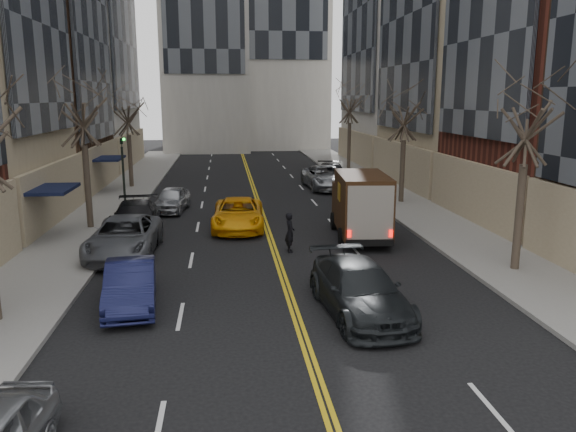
% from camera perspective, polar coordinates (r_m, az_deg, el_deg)
% --- Properties ---
extents(sidewalk_left, '(4.00, 66.00, 0.15)m').
position_cam_1_polar(sidewalk_left, '(36.55, -17.32, 1.32)').
color(sidewalk_left, slate).
rests_on(sidewalk_left, ground).
extents(sidewalk_right, '(4.00, 66.00, 0.15)m').
position_cam_1_polar(sidewalk_right, '(37.55, 10.76, 1.93)').
color(sidewalk_right, slate).
rests_on(sidewalk_right, ground).
extents(tree_lf_mid, '(3.20, 3.20, 8.91)m').
position_cam_1_polar(tree_lf_mid, '(29.09, -20.30, 11.44)').
color(tree_lf_mid, '#382D23').
rests_on(tree_lf_mid, sidewalk_left).
extents(tree_lf_far, '(3.20, 3.20, 8.12)m').
position_cam_1_polar(tree_lf_far, '(41.85, -16.05, 10.89)').
color(tree_lf_far, '#382D23').
rests_on(tree_lf_far, sidewalk_left).
extents(tree_rt_near, '(3.20, 3.20, 8.71)m').
position_cam_1_polar(tree_rt_near, '(22.14, 23.32, 10.87)').
color(tree_rt_near, '#382D23').
rests_on(tree_rt_near, sidewalk_right).
extents(tree_rt_mid, '(3.20, 3.20, 8.32)m').
position_cam_1_polar(tree_rt_mid, '(35.03, 11.81, 11.20)').
color(tree_rt_mid, '#382D23').
rests_on(tree_rt_mid, sidewalk_right).
extents(tree_rt_far, '(3.20, 3.20, 9.11)m').
position_cam_1_polar(tree_rt_far, '(49.50, 6.34, 12.22)').
color(tree_rt_far, '#382D23').
rests_on(tree_rt_far, sidewalk_right).
extents(traffic_signal, '(0.29, 0.26, 4.70)m').
position_cam_1_polar(traffic_signal, '(30.99, -16.40, 4.67)').
color(traffic_signal, black).
rests_on(traffic_signal, sidewalk_left).
extents(ups_truck, '(2.68, 5.80, 3.09)m').
position_cam_1_polar(ups_truck, '(26.35, 7.38, 1.05)').
color(ups_truck, black).
rests_on(ups_truck, ground).
extents(observer_sedan, '(2.68, 5.57, 1.57)m').
position_cam_1_polar(observer_sedan, '(17.36, 7.27, -7.42)').
color(observer_sedan, black).
rests_on(observer_sedan, ground).
extents(taxi, '(2.74, 5.52, 1.50)m').
position_cam_1_polar(taxi, '(28.28, -5.09, 0.20)').
color(taxi, orange).
rests_on(taxi, ground).
extents(pedestrian, '(0.46, 0.66, 1.71)m').
position_cam_1_polar(pedestrian, '(23.95, 0.19, -1.68)').
color(pedestrian, black).
rests_on(pedestrian, ground).
extents(parked_lf_b, '(1.99, 4.47, 1.43)m').
position_cam_1_polar(parked_lf_b, '(18.52, -15.71, -6.75)').
color(parked_lf_b, '#12153A').
rests_on(parked_lf_b, ground).
extents(parked_lf_c, '(2.73, 5.76, 1.59)m').
position_cam_1_polar(parked_lf_c, '(24.43, -16.30, -2.04)').
color(parked_lf_c, '#54575D').
rests_on(parked_lf_c, ground).
extents(parked_lf_d, '(2.71, 5.79, 1.63)m').
position_cam_1_polar(parked_lf_d, '(27.40, -15.24, -0.43)').
color(parked_lf_d, black).
rests_on(parked_lf_d, ground).
extents(parked_lf_e, '(2.21, 4.30, 1.40)m').
position_cam_1_polar(parked_lf_e, '(33.19, -11.73, 1.67)').
color(parked_lf_e, '#A0A2A7').
rests_on(parked_lf_e, ground).
extents(parked_rt_a, '(1.78, 4.88, 1.60)m').
position_cam_1_polar(parked_rt_a, '(35.96, 6.94, 2.78)').
color(parked_rt_a, '#43454A').
rests_on(parked_rt_a, ground).
extents(parked_rt_b, '(3.05, 6.07, 1.65)m').
position_cam_1_polar(parked_rt_b, '(40.62, 3.85, 3.94)').
color(parked_rt_b, '#94979B').
rests_on(parked_rt_b, ground).
extents(parked_rt_c, '(2.61, 5.48, 1.54)m').
position_cam_1_polar(parked_rt_c, '(42.98, 4.49, 4.31)').
color(parked_rt_c, black).
rests_on(parked_rt_c, ground).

